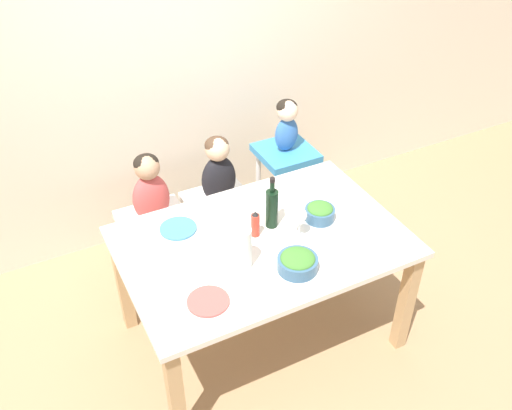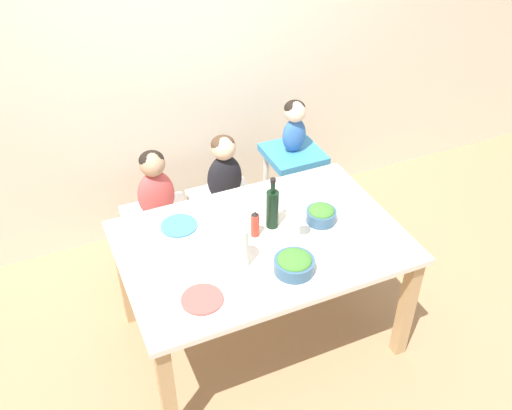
{
  "view_description": "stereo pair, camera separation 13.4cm",
  "coord_description": "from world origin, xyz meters",
  "px_view_note": "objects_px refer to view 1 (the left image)",
  "views": [
    {
      "loc": [
        -1.09,
        -2.05,
        2.72
      ],
      "look_at": [
        0.0,
        0.07,
        0.93
      ],
      "focal_mm": 40.0,
      "sensor_mm": 36.0,
      "label": 1
    },
    {
      "loc": [
        -0.96,
        -2.11,
        2.72
      ],
      "look_at": [
        0.0,
        0.07,
        0.93
      ],
      "focal_mm": 40.0,
      "sensor_mm": 36.0,
      "label": 2
    }
  ],
  "objects_px": {
    "chair_far_left": "(155,229)",
    "wine_bottle": "(272,207)",
    "chair_right_highchair": "(285,169)",
    "person_child_left": "(150,187)",
    "salad_bowl_large": "(298,262)",
    "dinner_plate_front_left": "(208,301)",
    "person_child_center": "(218,169)",
    "paper_towel_roll": "(241,248)",
    "salad_bowl_small": "(320,212)",
    "person_baby_right": "(287,121)",
    "wine_glass_near": "(300,216)",
    "chair_far_center": "(220,209)",
    "dinner_plate_back_left": "(178,228)"
  },
  "relations": [
    {
      "from": "chair_far_left",
      "to": "wine_bottle",
      "type": "height_order",
      "value": "wine_bottle"
    },
    {
      "from": "chair_right_highchair",
      "to": "person_child_left",
      "type": "relative_size",
      "value": 1.53
    },
    {
      "from": "salad_bowl_large",
      "to": "dinner_plate_front_left",
      "type": "bearing_deg",
      "value": -179.26
    },
    {
      "from": "person_child_center",
      "to": "wine_bottle",
      "type": "bearing_deg",
      "value": -88.54
    },
    {
      "from": "chair_far_left",
      "to": "salad_bowl_large",
      "type": "xyz_separation_m",
      "value": [
        0.42,
        -1.05,
        0.39
      ]
    },
    {
      "from": "paper_towel_roll",
      "to": "salad_bowl_small",
      "type": "relative_size",
      "value": 1.38
    },
    {
      "from": "salad_bowl_large",
      "to": "person_child_center",
      "type": "bearing_deg",
      "value": 88.17
    },
    {
      "from": "person_baby_right",
      "to": "chair_right_highchair",
      "type": "bearing_deg",
      "value": -90.0
    },
    {
      "from": "chair_far_left",
      "to": "person_baby_right",
      "type": "relative_size",
      "value": 1.31
    },
    {
      "from": "chair_far_left",
      "to": "wine_glass_near",
      "type": "height_order",
      "value": "wine_glass_near"
    },
    {
      "from": "chair_right_highchair",
      "to": "paper_towel_roll",
      "type": "relative_size",
      "value": 3.15
    },
    {
      "from": "salad_bowl_large",
      "to": "wine_bottle",
      "type": "bearing_deg",
      "value": 82.09
    },
    {
      "from": "dinner_plate_front_left",
      "to": "paper_towel_roll",
      "type": "bearing_deg",
      "value": 32.3
    },
    {
      "from": "dinner_plate_front_left",
      "to": "wine_glass_near",
      "type": "bearing_deg",
      "value": 19.97
    },
    {
      "from": "wine_bottle",
      "to": "wine_glass_near",
      "type": "distance_m",
      "value": 0.17
    },
    {
      "from": "chair_far_left",
      "to": "person_child_center",
      "type": "bearing_deg",
      "value": 0.16
    },
    {
      "from": "chair_far_center",
      "to": "paper_towel_roll",
      "type": "bearing_deg",
      "value": -106.8
    },
    {
      "from": "chair_far_center",
      "to": "paper_towel_roll",
      "type": "xyz_separation_m",
      "value": [
        -0.27,
        -0.9,
        0.46
      ]
    },
    {
      "from": "paper_towel_roll",
      "to": "dinner_plate_back_left",
      "type": "relative_size",
      "value": 1.15
    },
    {
      "from": "chair_right_highchair",
      "to": "paper_towel_roll",
      "type": "height_order",
      "value": "paper_towel_roll"
    },
    {
      "from": "chair_far_center",
      "to": "person_baby_right",
      "type": "height_order",
      "value": "person_baby_right"
    },
    {
      "from": "salad_bowl_large",
      "to": "dinner_plate_front_left",
      "type": "distance_m",
      "value": 0.49
    },
    {
      "from": "chair_right_highchair",
      "to": "person_child_center",
      "type": "relative_size",
      "value": 1.53
    },
    {
      "from": "wine_bottle",
      "to": "paper_towel_roll",
      "type": "relative_size",
      "value": 1.35
    },
    {
      "from": "chair_far_left",
      "to": "person_baby_right",
      "type": "xyz_separation_m",
      "value": [
        0.95,
        0.0,
        0.54
      ]
    },
    {
      "from": "chair_far_left",
      "to": "dinner_plate_back_left",
      "type": "relative_size",
      "value": 2.34
    },
    {
      "from": "chair_far_left",
      "to": "dinner_plate_back_left",
      "type": "height_order",
      "value": "dinner_plate_back_left"
    },
    {
      "from": "chair_far_left",
      "to": "salad_bowl_small",
      "type": "xyz_separation_m",
      "value": [
        0.74,
        -0.75,
        0.39
      ]
    },
    {
      "from": "person_baby_right",
      "to": "salad_bowl_large",
      "type": "distance_m",
      "value": 1.19
    },
    {
      "from": "chair_far_left",
      "to": "dinner_plate_back_left",
      "type": "bearing_deg",
      "value": -89.59
    },
    {
      "from": "chair_right_highchair",
      "to": "chair_far_center",
      "type": "bearing_deg",
      "value": -180.0
    },
    {
      "from": "salad_bowl_large",
      "to": "dinner_plate_back_left",
      "type": "xyz_separation_m",
      "value": [
        -0.42,
        0.57,
        -0.04
      ]
    },
    {
      "from": "person_baby_right",
      "to": "salad_bowl_small",
      "type": "distance_m",
      "value": 0.8
    },
    {
      "from": "chair_far_left",
      "to": "dinner_plate_front_left",
      "type": "distance_m",
      "value": 1.12
    },
    {
      "from": "chair_right_highchair",
      "to": "salad_bowl_large",
      "type": "xyz_separation_m",
      "value": [
        -0.53,
        -1.05,
        0.22
      ]
    },
    {
      "from": "chair_far_left",
      "to": "wine_bottle",
      "type": "distance_m",
      "value": 0.95
    },
    {
      "from": "wine_bottle",
      "to": "paper_towel_roll",
      "type": "bearing_deg",
      "value": -143.19
    },
    {
      "from": "chair_far_center",
      "to": "person_child_left",
      "type": "distance_m",
      "value": 0.56
    },
    {
      "from": "dinner_plate_front_left",
      "to": "person_child_center",
      "type": "bearing_deg",
      "value": 63.8
    },
    {
      "from": "wine_glass_near",
      "to": "salad_bowl_small",
      "type": "relative_size",
      "value": 1.08
    },
    {
      "from": "chair_far_center",
      "to": "salad_bowl_small",
      "type": "bearing_deg",
      "value": -69.44
    },
    {
      "from": "chair_right_highchair",
      "to": "person_child_center",
      "type": "bearing_deg",
      "value": 179.85
    },
    {
      "from": "chair_far_left",
      "to": "chair_far_center",
      "type": "relative_size",
      "value": 1.0
    },
    {
      "from": "chair_far_left",
      "to": "person_child_left",
      "type": "xyz_separation_m",
      "value": [
        -0.0,
        0.0,
        0.32
      ]
    },
    {
      "from": "wine_bottle",
      "to": "wine_glass_near",
      "type": "relative_size",
      "value": 1.72
    },
    {
      "from": "chair_far_left",
      "to": "wine_bottle",
      "type": "relative_size",
      "value": 1.52
    },
    {
      "from": "dinner_plate_front_left",
      "to": "salad_bowl_large",
      "type": "bearing_deg",
      "value": 0.74
    },
    {
      "from": "chair_far_left",
      "to": "chair_far_center",
      "type": "distance_m",
      "value": 0.46
    },
    {
      "from": "chair_right_highchair",
      "to": "salad_bowl_small",
      "type": "height_order",
      "value": "salad_bowl_small"
    },
    {
      "from": "person_child_center",
      "to": "wine_bottle",
      "type": "height_order",
      "value": "wine_bottle"
    }
  ]
}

